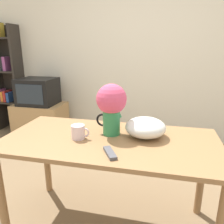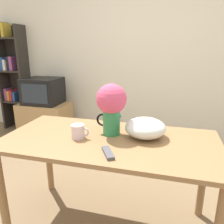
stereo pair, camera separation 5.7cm
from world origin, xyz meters
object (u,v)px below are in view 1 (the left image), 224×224
at_px(coffee_mug, 79,132).
at_px(flower_vase, 111,105).
at_px(white_bowl, 145,127).
at_px(tv_set, 38,91).

bearing_deg(coffee_mug, flower_vase, 32.00).
distance_m(white_bowl, tv_set, 2.22).
distance_m(flower_vase, tv_set, 2.05).
distance_m(flower_vase, white_bowl, 0.30).
bearing_deg(flower_vase, coffee_mug, -148.00).
height_order(coffee_mug, white_bowl, white_bowl).
relative_size(coffee_mug, white_bowl, 0.45).
distance_m(coffee_mug, tv_set, 1.99).
relative_size(flower_vase, coffee_mug, 2.85).
bearing_deg(white_bowl, flower_vase, -177.74).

